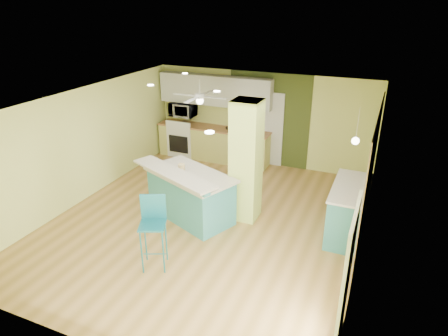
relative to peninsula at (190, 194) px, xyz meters
The scene contains 23 objects.
floor 0.66m from the peninsula, ahead, with size 6.00×7.00×0.01m, color olive.
ceiling 2.01m from the peninsula, ahead, with size 6.00×7.00×0.01m, color white.
wall_back 3.57m from the peninsula, 83.63° to the left, with size 6.00×0.01×2.50m, color #DDE67B.
wall_front 3.62m from the peninsula, 83.73° to the right, with size 6.00×0.01×2.50m, color #DDE67B.
wall_left 2.71m from the peninsula, behind, with size 0.01×7.00×2.50m, color #DDE67B.
wall_right 3.47m from the peninsula, ahead, with size 0.01×7.00×2.50m, color #DDE67B.
wood_panel 3.50m from the peninsula, ahead, with size 0.02×3.40×2.50m, color #8B6C4F.
olive_accent 3.58m from the peninsula, 80.36° to the left, with size 2.20×0.02×2.50m, color #3F4C1E.
interior_door 3.52m from the peninsula, 80.28° to the left, with size 0.82×0.05×2.00m, color silver.
french_door 4.12m from the peninsula, 34.71° to the right, with size 0.04×1.08×2.10m, color silver.
column 1.35m from the peninsula, 24.52° to the left, with size 0.55×0.55×2.50m, color #C8E56A.
kitchen_run 3.30m from the peninsula, 106.03° to the left, with size 3.25×0.63×0.94m.
stove 3.67m from the peninsula, 120.48° to the left, with size 0.76×0.66×1.08m.
upper_cabinets 3.70m from the peninsula, 105.48° to the left, with size 3.20×0.34×0.80m, color silver.
microwave 3.77m from the peninsula, 120.40° to the left, with size 0.70×0.48×0.39m, color white.
ceiling_fan 2.61m from the peninsula, 109.83° to the left, with size 1.41×1.41×0.61m.
pendant_lamp 3.40m from the peninsula, 13.40° to the left, with size 0.14×0.14×0.69m.
wall_decor 3.59m from the peninsula, 12.99° to the left, with size 0.03×0.90×0.70m, color brown.
peninsula is the anchor object (origin of this frame).
bar_stool 1.70m from the peninsula, 83.53° to the right, with size 0.56×0.56×1.29m.
side_counter 3.15m from the peninsula, 11.36° to the left, with size 0.67×1.58×1.02m.
fruit_bowl 3.19m from the peninsula, 96.90° to the left, with size 0.28×0.28×0.07m, color #341E15.
canister 0.58m from the peninsula, 168.77° to the left, with size 0.14×0.14×0.16m, color gold.
Camera 1 is at (3.14, -6.44, 4.27)m, focal length 32.00 mm.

